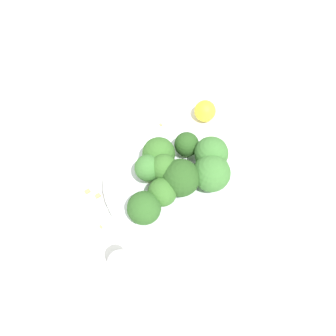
% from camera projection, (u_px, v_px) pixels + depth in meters
% --- Properties ---
extents(ground_plane, '(3.00, 3.00, 0.00)m').
position_uv_depth(ground_plane, '(168.00, 191.00, 0.57)').
color(ground_plane, white).
extents(bowl, '(0.21, 0.21, 0.05)m').
position_uv_depth(bowl, '(168.00, 185.00, 0.55)').
color(bowl, silver).
rests_on(bowl, ground_plane).
extents(broccoli_floret_0, '(0.05, 0.05, 0.05)m').
position_uv_depth(broccoli_floret_0, '(144.00, 208.00, 0.47)').
color(broccoli_floret_0, '#84AD66').
rests_on(broccoli_floret_0, bowl).
extents(broccoli_floret_1, '(0.05, 0.05, 0.06)m').
position_uv_depth(broccoli_floret_1, '(159.00, 154.00, 0.52)').
color(broccoli_floret_1, '#7A9E5B').
rests_on(broccoli_floret_1, bowl).
extents(broccoli_floret_2, '(0.06, 0.06, 0.06)m').
position_uv_depth(broccoli_floret_2, '(181.00, 178.00, 0.49)').
color(broccoli_floret_2, '#8EB770').
rests_on(broccoli_floret_2, bowl).
extents(broccoli_floret_3, '(0.06, 0.06, 0.06)m').
position_uv_depth(broccoli_floret_3, '(211.00, 173.00, 0.50)').
color(broccoli_floret_3, '#7A9E5B').
rests_on(broccoli_floret_3, bowl).
extents(broccoli_floret_4, '(0.04, 0.04, 0.06)m').
position_uv_depth(broccoli_floret_4, '(148.00, 168.00, 0.50)').
color(broccoli_floret_4, '#84AD66').
rests_on(broccoli_floret_4, bowl).
extents(broccoli_floret_5, '(0.04, 0.04, 0.05)m').
position_uv_depth(broccoli_floret_5, '(162.00, 193.00, 0.48)').
color(broccoli_floret_5, '#7A9E5B').
rests_on(broccoli_floret_5, bowl).
extents(broccoli_floret_6, '(0.04, 0.04, 0.06)m').
position_uv_depth(broccoli_floret_6, '(164.00, 168.00, 0.50)').
color(broccoli_floret_6, '#8EB770').
rests_on(broccoli_floret_6, bowl).
extents(broccoli_floret_7, '(0.05, 0.05, 0.06)m').
position_uv_depth(broccoli_floret_7, '(211.00, 154.00, 0.52)').
color(broccoli_floret_7, '#8EB770').
rests_on(broccoli_floret_7, bowl).
extents(broccoli_floret_8, '(0.04, 0.04, 0.05)m').
position_uv_depth(broccoli_floret_8, '(187.00, 145.00, 0.54)').
color(broccoli_floret_8, '#7A9E5B').
rests_on(broccoli_floret_8, bowl).
extents(pepper_shaker, '(0.03, 0.03, 0.08)m').
position_uv_depth(pepper_shaker, '(123.00, 269.00, 0.46)').
color(pepper_shaker, silver).
rests_on(pepper_shaker, ground_plane).
extents(lemon_wedge, '(0.04, 0.04, 0.04)m').
position_uv_depth(lemon_wedge, '(205.00, 111.00, 0.64)').
color(lemon_wedge, yellow).
rests_on(lemon_wedge, ground_plane).
extents(almond_crumb_0, '(0.01, 0.01, 0.01)m').
position_uv_depth(almond_crumb_0, '(161.00, 124.00, 0.64)').
color(almond_crumb_0, tan).
rests_on(almond_crumb_0, ground_plane).
extents(almond_crumb_1, '(0.01, 0.01, 0.01)m').
position_uv_depth(almond_crumb_1, '(87.00, 191.00, 0.56)').
color(almond_crumb_1, tan).
rests_on(almond_crumb_1, ground_plane).
extents(almond_crumb_2, '(0.01, 0.01, 0.01)m').
position_uv_depth(almond_crumb_2, '(98.00, 195.00, 0.56)').
color(almond_crumb_2, tan).
rests_on(almond_crumb_2, ground_plane).
extents(almond_crumb_3, '(0.01, 0.01, 0.01)m').
position_uv_depth(almond_crumb_3, '(101.00, 227.00, 0.53)').
color(almond_crumb_3, tan).
rests_on(almond_crumb_3, ground_plane).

